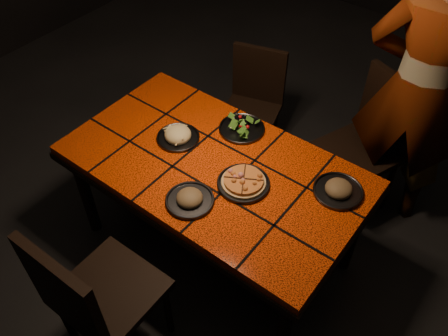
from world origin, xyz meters
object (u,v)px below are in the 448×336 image
Objects in this scene: chair_far_left at (254,99)px; plate_pizza at (244,182)px; dining_table at (214,174)px; chair_far_right at (371,137)px; chair_near at (92,296)px; plate_pasta at (178,136)px; diner at (418,92)px.

chair_far_left is 2.70× the size of plate_pizza.
chair_far_left reaches higher than dining_table.
chair_far_left is at bearing -155.17° from chair_far_right.
chair_far_left is 0.87× the size of chair_far_right.
plate_pasta is at bearing -75.20° from chair_near.
chair_far_right is (0.85, 0.05, 0.07)m from chair_far_left.
chair_near reaches higher than dining_table.
chair_near is 1.89m from chair_far_right.
chair_near is 2.05m from diner.
diner is at bearing 56.59° from dining_table.
plate_pasta is at bearing -102.48° from chair_far_left.
dining_table is 0.88m from chair_near.
dining_table is 1.93× the size of chair_far_left.
plate_pizza reaches higher than dining_table.
chair_far_right reaches higher than dining_table.
chair_far_left is 1.10m from plate_pizza.
chair_near reaches higher than plate_pizza.
chair_far_right is 0.41m from diner.
dining_table is 0.96m from chair_far_left.
chair_far_right is at bearing 48.69° from plate_pasta.
dining_table is 1.07m from chair_far_right.
chair_far_left is at bearing 111.18° from dining_table.
chair_near is 1.79m from chair_far_left.
plate_pizza is (-0.46, -1.04, -0.16)m from diner.
chair_near is 4.13× the size of plate_pasta.
dining_table is 1.24m from diner.
plate_pizza is (0.21, -0.03, 0.10)m from dining_table.
dining_table is at bearing 45.68° from diner.
chair_far_right is (0.51, 0.93, -0.12)m from dining_table.
plate_pasta is (-0.28, 0.03, 0.10)m from dining_table.
chair_near is 0.96m from plate_pasta.
chair_far_right is 3.09× the size of plate_pizza.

